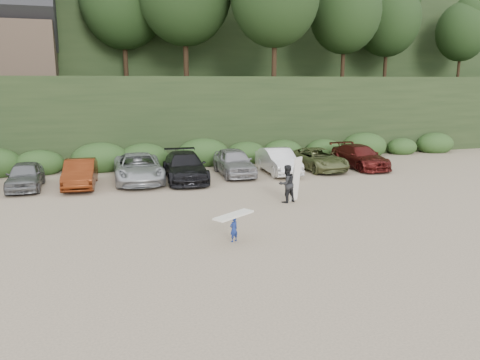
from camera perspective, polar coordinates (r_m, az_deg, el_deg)
name	(u,v)px	position (r m, az deg, el deg)	size (l,w,h in m)	color
ground	(253,228)	(18.60, 1.61, -5.84)	(120.00, 120.00, 0.00)	tan
hillside_backdrop	(139,28)	(53.20, -12.25, 17.71)	(90.00, 41.50, 28.00)	black
parked_cars	(135,169)	(27.33, -12.73, 1.28)	(34.07, 6.24, 1.64)	#B3B2B7
child_surfer	(234,223)	(16.84, -0.76, -5.27)	(1.71, 1.31, 1.03)	navy
adult_surfer	(287,183)	(22.33, 5.80, -0.40)	(1.39, 0.89, 2.14)	black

